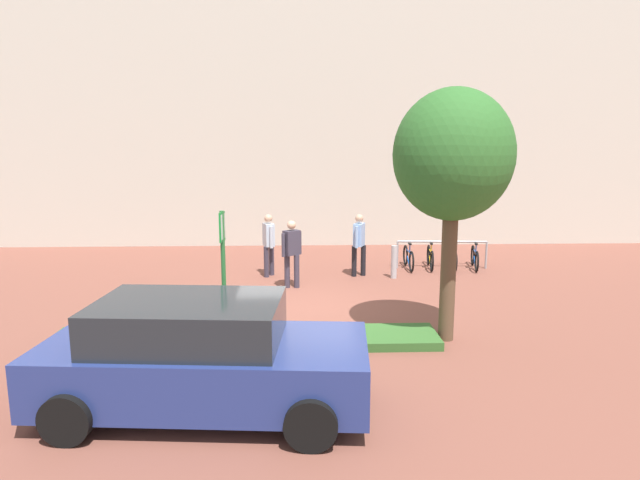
# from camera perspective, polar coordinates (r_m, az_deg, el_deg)

# --- Properties ---
(ground_plane) EXTENTS (60.00, 60.00, 0.00)m
(ground_plane) POSITION_cam_1_polar(r_m,az_deg,el_deg) (12.04, -2.29, -7.16)
(ground_plane) COLOR brown
(building_facade) EXTENTS (28.00, 1.20, 10.00)m
(building_facade) POSITION_cam_1_polar(r_m,az_deg,el_deg) (19.84, -2.33, 14.11)
(building_facade) COLOR beige
(building_facade) RESTS_ON ground
(planter_strip) EXTENTS (7.00, 1.10, 0.16)m
(planter_strip) POSITION_cam_1_polar(r_m,az_deg,el_deg) (10.00, -7.88, -10.38)
(planter_strip) COLOR #336028
(planter_strip) RESTS_ON ground
(tree_sidewalk) EXTENTS (2.11, 2.11, 4.55)m
(tree_sidewalk) POSITION_cam_1_polar(r_m,az_deg,el_deg) (9.78, 13.97, 8.57)
(tree_sidewalk) COLOR brown
(tree_sidewalk) RESTS_ON ground
(parking_sign_post) EXTENTS (0.08, 0.36, 2.43)m
(parking_sign_post) POSITION_cam_1_polar(r_m,az_deg,el_deg) (9.63, -10.27, -1.89)
(parking_sign_post) COLOR #2D7238
(parking_sign_post) RESTS_ON ground
(bike_at_sign) EXTENTS (1.68, 0.42, 0.86)m
(bike_at_sign) POSITION_cam_1_polar(r_m,az_deg,el_deg) (10.16, -9.44, -8.49)
(bike_at_sign) COLOR black
(bike_at_sign) RESTS_ON ground
(bike_rack_cluster) EXTENTS (2.66, 1.63, 0.83)m
(bike_rack_cluster) POSITION_cam_1_polar(r_m,az_deg,el_deg) (16.15, 12.80, -1.74)
(bike_rack_cluster) COLOR #99999E
(bike_rack_cluster) RESTS_ON ground
(bollard_steel) EXTENTS (0.16, 0.16, 0.90)m
(bollard_steel) POSITION_cam_1_polar(r_m,az_deg,el_deg) (14.68, 7.88, -2.33)
(bollard_steel) COLOR #ADADB2
(bollard_steel) RESTS_ON ground
(person_casual_tan) EXTENTS (0.36, 0.58, 1.72)m
(person_casual_tan) POSITION_cam_1_polar(r_m,az_deg,el_deg) (14.75, -5.48, -0.11)
(person_casual_tan) COLOR #383342
(person_casual_tan) RESTS_ON ground
(person_shirt_blue) EXTENTS (0.40, 0.58, 1.72)m
(person_shirt_blue) POSITION_cam_1_polar(r_m,az_deg,el_deg) (14.74, 4.17, -0.10)
(person_shirt_blue) COLOR black
(person_shirt_blue) RESTS_ON ground
(person_suited_dark) EXTENTS (0.50, 0.44, 1.72)m
(person_suited_dark) POSITION_cam_1_polar(r_m,az_deg,el_deg) (13.48, -3.03, -1.02)
(person_suited_dark) COLOR #383342
(person_suited_dark) RESTS_ON ground
(car_navy_sedan) EXTENTS (4.43, 2.30, 1.54)m
(car_navy_sedan) POSITION_cam_1_polar(r_m,az_deg,el_deg) (7.48, -12.47, -12.08)
(car_navy_sedan) COLOR navy
(car_navy_sedan) RESTS_ON ground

